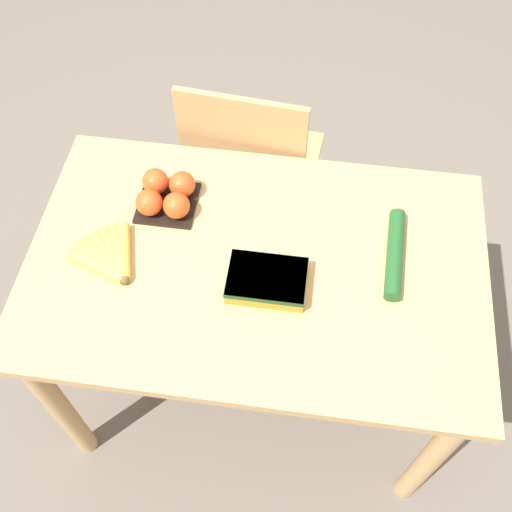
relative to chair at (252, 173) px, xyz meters
The scene contains 7 objects.
ground_plane 0.73m from the chair, 80.56° to the right, with size 12.00×12.00×0.00m, color #665B51.
dining_table 0.56m from the chair, 80.56° to the right, with size 1.18×0.75×0.76m.
chair is the anchor object (origin of this frame).
banana_bunch 0.71m from the chair, 115.59° to the right, with size 0.18×0.18×0.03m.
tomato_pack 0.52m from the chair, 114.69° to the right, with size 0.16×0.16×0.08m.
carrot_bag 0.68m from the chair, 78.24° to the right, with size 0.19×0.13×0.04m.
cucumber_near 0.71m from the chair, 47.40° to the right, with size 0.05×0.26×0.04m.
Camera 1 is at (0.11, -0.82, 2.04)m, focal length 42.00 mm.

